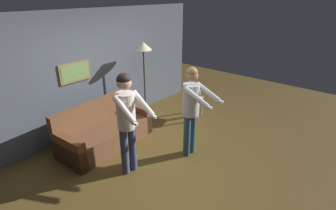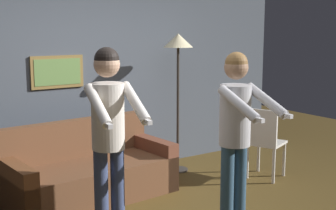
# 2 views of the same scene
# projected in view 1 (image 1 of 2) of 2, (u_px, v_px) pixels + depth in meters

# --- Properties ---
(ground_plane) EXTENTS (12.00, 12.00, 0.00)m
(ground_plane) POSITION_uv_depth(u_px,v_px,m) (160.00, 161.00, 4.88)
(ground_plane) COLOR brown
(back_wall_assembly) EXTENTS (6.40, 0.09, 2.60)m
(back_wall_assembly) POSITION_uv_depth(u_px,v_px,m) (89.00, 73.00, 5.57)
(back_wall_assembly) COLOR #4E5662
(back_wall_assembly) RESTS_ON ground_plane
(couch) EXTENTS (1.96, 0.99, 0.87)m
(couch) POSITION_uv_depth(u_px,v_px,m) (105.00, 132.00, 5.33)
(couch) COLOR brown
(couch) RESTS_ON ground_plane
(torchiere_lamp) EXTENTS (0.39, 0.39, 1.87)m
(torchiere_lamp) POSITION_uv_depth(u_px,v_px,m) (143.00, 53.00, 5.95)
(torchiere_lamp) COLOR #332D28
(torchiere_lamp) RESTS_ON ground_plane
(person_standing_left) EXTENTS (0.49, 0.72, 1.78)m
(person_standing_left) POSITION_uv_depth(u_px,v_px,m) (127.00, 115.00, 4.17)
(person_standing_left) COLOR #37436A
(person_standing_left) RESTS_ON ground_plane
(person_standing_right) EXTENTS (0.44, 0.70, 1.72)m
(person_standing_right) POSITION_uv_depth(u_px,v_px,m) (192.00, 104.00, 4.68)
(person_standing_right) COLOR #2B4860
(person_standing_right) RESTS_ON ground_plane
(dining_chair_distant) EXTENTS (0.55, 0.55, 0.93)m
(dining_chair_distant) POSITION_uv_depth(u_px,v_px,m) (192.00, 98.00, 6.34)
(dining_chair_distant) COLOR silver
(dining_chair_distant) RESTS_ON ground_plane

